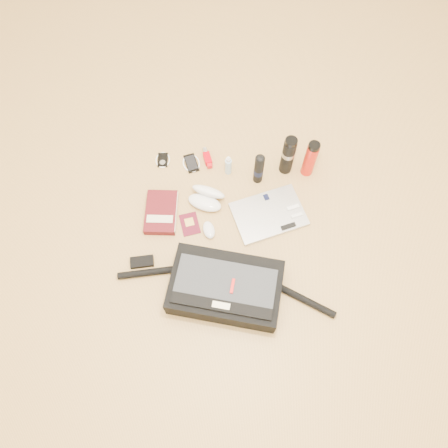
% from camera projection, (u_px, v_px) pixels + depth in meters
% --- Properties ---
extents(ground, '(4.00, 4.00, 0.00)m').
position_uv_depth(ground, '(226.00, 247.00, 2.07)').
color(ground, '#B1884A').
rests_on(ground, ground).
extents(messenger_bag, '(1.00, 0.34, 0.14)m').
position_uv_depth(messenger_bag, '(225.00, 287.00, 1.92)').
color(messenger_bag, black).
rests_on(messenger_bag, ground).
extents(laptop, '(0.40, 0.36, 0.03)m').
position_uv_depth(laptop, '(269.00, 214.00, 2.13)').
color(laptop, '#B0B0B2').
rests_on(laptop, ground).
extents(book, '(0.17, 0.24, 0.04)m').
position_uv_depth(book, '(161.00, 212.00, 2.13)').
color(book, '#480C11').
rests_on(book, ground).
extents(passport, '(0.12, 0.14, 0.01)m').
position_uv_depth(passport, '(190.00, 224.00, 2.12)').
color(passport, '#4D0B1A').
rests_on(passport, ground).
extents(mouse, '(0.08, 0.11, 0.03)m').
position_uv_depth(mouse, '(209.00, 230.00, 2.09)').
color(mouse, silver).
rests_on(mouse, ground).
extents(sunglasses_case, '(0.20, 0.18, 0.10)m').
position_uv_depth(sunglasses_case, '(207.00, 197.00, 2.15)').
color(sunglasses_case, silver).
rests_on(sunglasses_case, ground).
extents(ipod, '(0.08, 0.09, 0.01)m').
position_uv_depth(ipod, '(163.00, 160.00, 2.27)').
color(ipod, black).
rests_on(ipod, ground).
extents(phone, '(0.12, 0.12, 0.01)m').
position_uv_depth(phone, '(191.00, 163.00, 2.26)').
color(phone, black).
rests_on(phone, ground).
extents(inhaler, '(0.07, 0.12, 0.03)m').
position_uv_depth(inhaler, '(207.00, 158.00, 2.27)').
color(inhaler, '#B5000C').
rests_on(inhaler, ground).
extents(spray_bottle, '(0.04, 0.04, 0.13)m').
position_uv_depth(spray_bottle, '(228.00, 166.00, 2.20)').
color(spray_bottle, '#96B8CD').
rests_on(spray_bottle, ground).
extents(aerosol_can, '(0.06, 0.06, 0.20)m').
position_uv_depth(aerosol_can, '(259.00, 169.00, 2.14)').
color(aerosol_can, black).
rests_on(aerosol_can, ground).
extents(thermos_black, '(0.07, 0.07, 0.25)m').
position_uv_depth(thermos_black, '(288.00, 155.00, 2.14)').
color(thermos_black, black).
rests_on(thermos_black, ground).
extents(thermos_red, '(0.08, 0.08, 0.23)m').
position_uv_depth(thermos_red, '(310.00, 159.00, 2.15)').
color(thermos_red, red).
rests_on(thermos_red, ground).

